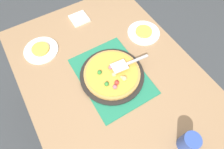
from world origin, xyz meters
TOP-DOWN VIEW (x-y plane):
  - ground_plane at (0.00, 0.00)m, footprint 8.00×8.00m
  - dining_table at (0.00, 0.00)m, footprint 1.40×1.00m
  - placemat at (0.00, 0.00)m, footprint 0.48×0.36m
  - pizza_pan at (0.00, 0.00)m, footprint 0.38×0.38m
  - pizza at (0.00, -0.00)m, footprint 0.33×0.33m
  - plate_near_left at (-0.40, -0.29)m, footprint 0.22×0.22m
  - plate_far_right at (-0.18, 0.36)m, footprint 0.22×0.22m
  - served_slice_left at (-0.40, -0.29)m, footprint 0.11×0.11m
  - served_slice_right at (-0.18, 0.36)m, footprint 0.11×0.11m
  - cup_far at (0.52, 0.11)m, footprint 0.08×0.08m
  - pizza_server at (0.01, 0.10)m, footprint 0.08×0.23m
  - napkin_stack at (-0.53, 0.04)m, footprint 0.12×0.12m

SIDE VIEW (x-z plane):
  - ground_plane at x=0.00m, z-range 0.00..0.00m
  - dining_table at x=0.00m, z-range 0.27..1.02m
  - placemat at x=0.00m, z-range 0.75..0.76m
  - plate_near_left at x=-0.40m, z-range 0.75..0.76m
  - plate_far_right at x=-0.18m, z-range 0.75..0.76m
  - napkin_stack at x=-0.53m, z-range 0.75..0.77m
  - pizza_pan at x=0.00m, z-range 0.76..0.77m
  - served_slice_left at x=-0.40m, z-range 0.76..0.78m
  - served_slice_right at x=-0.18m, z-range 0.76..0.78m
  - pizza at x=0.00m, z-range 0.76..0.81m
  - cup_far at x=0.52m, z-range 0.75..0.87m
  - pizza_server at x=0.01m, z-range 0.82..0.82m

